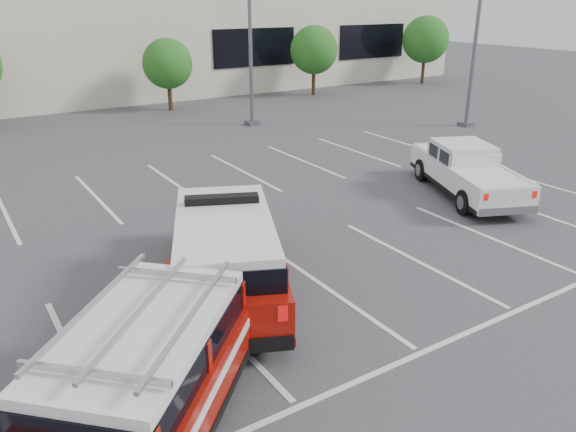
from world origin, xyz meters
The scene contains 11 objects.
ground centered at (0.00, 0.00, 0.00)m, with size 120.00×120.00×0.00m, color #3C3C3E.
stall_markings centered at (0.00, 4.50, 0.01)m, with size 23.00×15.00×0.01m, color silver.
convention_building centered at (0.18, 31.86, 4.72)m, with size 60.00×16.99×13.20m.
tree_mid_right centered at (5.09, 22.05, 2.50)m, with size 2.77×2.77×3.99m.
tree_right centered at (15.09, 22.05, 2.77)m, with size 3.07×3.07×4.42m.
tree_far_right centered at (25.09, 22.05, 3.04)m, with size 3.37×3.37×4.85m.
light_pole_mid centered at (7.00, 16.00, 5.19)m, with size 0.90×0.60×10.24m.
light_pole_right centered at (16.00, 10.00, 5.19)m, with size 0.90×0.60×10.24m.
fire_chief_suv centered at (-1.96, 1.14, 0.85)m, with size 4.38×6.28×2.08m.
white_pickup centered at (7.64, 2.81, 0.65)m, with size 3.80×5.60×1.63m.
ladder_suv centered at (-4.52, -1.78, 0.84)m, with size 5.21×5.27×2.10m.
Camera 1 is at (-6.70, -8.81, 6.08)m, focal length 35.00 mm.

